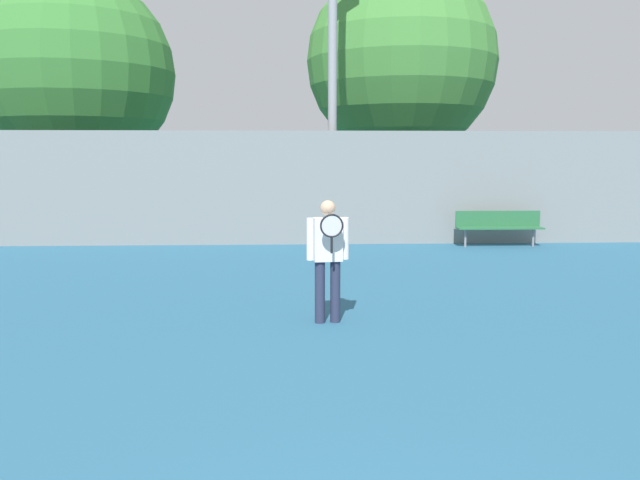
% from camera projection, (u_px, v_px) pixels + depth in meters
% --- Properties ---
extents(tennis_player, '(0.58, 0.43, 1.69)m').
position_uv_depth(tennis_player, '(328.00, 254.00, 8.48)').
color(tennis_player, '#282D47').
rests_on(tennis_player, ground_plane).
extents(bench_courtside_near, '(2.17, 0.40, 0.90)m').
position_uv_depth(bench_courtside_near, '(499.00, 224.00, 15.78)').
color(bench_courtside_near, '#28663D').
rests_on(bench_courtside_near, ground_plane).
extents(light_pole_near_left, '(0.90, 0.60, 9.71)m').
position_uv_depth(light_pole_near_left, '(333.00, 22.00, 16.35)').
color(light_pole_near_left, '#939399').
rests_on(light_pole_near_left, ground_plane).
extents(back_fence, '(31.73, 0.06, 2.92)m').
position_uv_depth(back_fence, '(307.00, 188.00, 16.03)').
color(back_fence, gray).
rests_on(back_fence, ground_plane).
extents(tree_green_tall, '(6.30, 6.30, 8.55)m').
position_uv_depth(tree_green_tall, '(401.00, 62.00, 20.77)').
color(tree_green_tall, brown).
rests_on(tree_green_tall, ground_plane).
extents(tree_dark_dense, '(6.37, 6.37, 8.24)m').
position_uv_depth(tree_dark_dense, '(78.00, 73.00, 20.81)').
color(tree_dark_dense, brown).
rests_on(tree_dark_dense, ground_plane).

